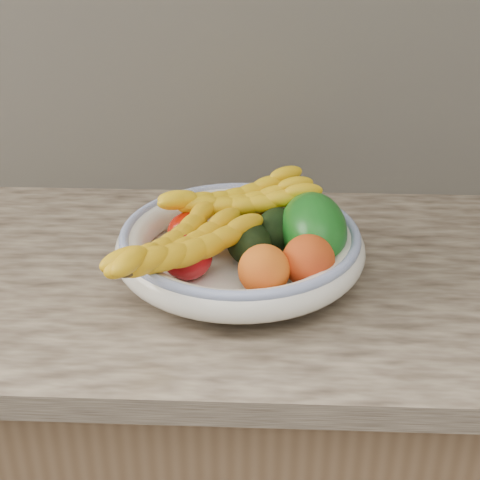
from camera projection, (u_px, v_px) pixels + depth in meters
name	position (u px, v px, depth m)	size (l,w,h in m)	color
kitchen_counter	(241.00, 463.00, 1.40)	(2.44, 0.66, 1.40)	brown
fruit_bowl	(240.00, 246.00, 1.15)	(0.39, 0.39, 0.08)	white
clementine_back_left	(229.00, 214.00, 1.24)	(0.06, 0.06, 0.05)	orange
clementine_back_right	(256.00, 212.00, 1.24)	(0.05, 0.05, 0.05)	orange
tomato_left	(189.00, 232.00, 1.16)	(0.07, 0.07, 0.06)	#AA1104
tomato_near_left	(187.00, 257.00, 1.09)	(0.08, 0.08, 0.07)	#B11017
avocado_center	(249.00, 242.00, 1.13)	(0.07, 0.10, 0.07)	black
avocado_right	(276.00, 229.00, 1.17)	(0.07, 0.09, 0.07)	black
green_mango	(313.00, 229.00, 1.14)	(0.10, 0.15, 0.11)	#105814
peach_front	(264.00, 270.00, 1.05)	(0.08, 0.08, 0.08)	orange
peach_right	(308.00, 261.00, 1.07)	(0.08, 0.08, 0.08)	orange
banana_bunch_back	(238.00, 204.00, 1.19)	(0.28, 0.11, 0.08)	yellow
banana_bunch_front	(179.00, 252.00, 1.06)	(0.30, 0.12, 0.08)	yellow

